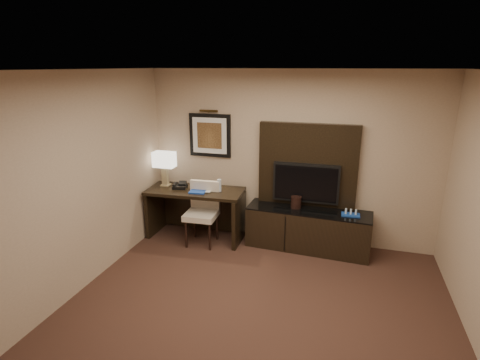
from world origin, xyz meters
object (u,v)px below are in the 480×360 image
at_px(desk_phone, 180,185).
at_px(water_bottle, 219,185).
at_px(credenza, 308,229).
at_px(ice_bucket, 296,202).
at_px(desk_chair, 201,214).
at_px(minibar_tray, 351,212).
at_px(desk, 196,213).
at_px(tv, 306,183).
at_px(table_lamp, 165,168).

relative_size(desk_phone, water_bottle, 1.09).
bearing_deg(desk_phone, water_bottle, -8.09).
bearing_deg(credenza, water_bottle, -174.38).
height_order(desk_phone, ice_bucket, desk_phone).
bearing_deg(desk_chair, water_bottle, 44.98).
bearing_deg(ice_bucket, minibar_tray, -6.28).
bearing_deg(water_bottle, minibar_tray, 0.22).
distance_m(desk, tv, 1.85).
xyz_separation_m(desk_chair, desk_phone, (-0.44, 0.21, 0.38)).
bearing_deg(water_bottle, desk_chair, -132.15).
relative_size(desk_chair, minibar_tray, 3.83).
bearing_deg(desk, ice_bucket, 1.29).
distance_m(desk_chair, desk_phone, 0.62).
bearing_deg(water_bottle, desk, -174.56).
bearing_deg(credenza, tv, 122.29).
bearing_deg(table_lamp, desk_phone, -12.35).
bearing_deg(desk_phone, ice_bucket, -6.80).
bearing_deg(desk, minibar_tray, -2.42).
distance_m(desk_chair, water_bottle, 0.54).
height_order(desk, ice_bucket, desk).
bearing_deg(tv, desk, -172.13).
bearing_deg(desk_chair, tv, 13.13).
relative_size(credenza, water_bottle, 9.51).
bearing_deg(credenza, desk, -173.72).
distance_m(desk, desk_phone, 0.54).
xyz_separation_m(desk, ice_bucket, (1.61, 0.14, 0.32)).
xyz_separation_m(tv, water_bottle, (-1.33, -0.20, -0.10)).
bearing_deg(desk_chair, desk_phone, 151.44).
relative_size(desk, credenza, 0.83).
bearing_deg(water_bottle, ice_bucket, 4.59).
bearing_deg(minibar_tray, desk_phone, -179.19).
bearing_deg(tv, minibar_tray, -15.66).
relative_size(table_lamp, water_bottle, 3.02).
bearing_deg(tv, desk_phone, -173.38).
height_order(desk_chair, ice_bucket, desk_chair).
bearing_deg(water_bottle, tv, 8.60).
relative_size(credenza, minibar_tray, 7.13).
xyz_separation_m(tv, table_lamp, (-2.29, -0.17, 0.10)).
relative_size(desk_phone, minibar_tray, 0.82).
bearing_deg(desk_phone, desk, -12.46).
relative_size(tv, desk_phone, 4.68).
bearing_deg(table_lamp, minibar_tray, -0.51).
distance_m(credenza, tv, 0.72).
bearing_deg(desk, desk_phone, 174.71).
distance_m(table_lamp, ice_bucket, 2.21).
bearing_deg(desk_chair, credenza, 7.73).
distance_m(water_bottle, ice_bucket, 1.23).
xyz_separation_m(desk_chair, minibar_tray, (2.25, 0.25, 0.19)).
relative_size(credenza, table_lamp, 3.15).
distance_m(credenza, water_bottle, 1.54).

